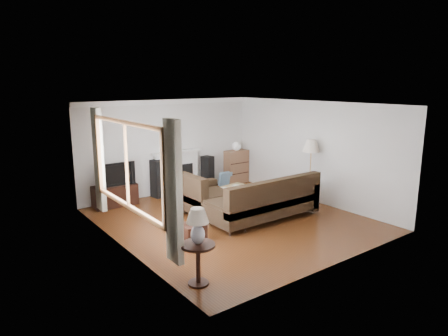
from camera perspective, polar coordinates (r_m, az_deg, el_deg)
room at (r=8.46m, az=1.21°, el=0.65°), size 5.10×5.60×2.54m
window at (r=7.01m, az=-13.76°, el=0.39°), size 0.12×2.74×1.54m
curtain_near at (r=5.73m, az=-7.22°, el=-3.50°), size 0.10×0.35×2.10m
curtain_far at (r=8.45m, az=-17.46°, el=1.11°), size 0.10×0.35×2.10m
fireplace at (r=10.83m, az=-6.77°, el=-0.52°), size 1.40×0.26×1.15m
tv_stand at (r=10.02m, az=-15.30°, el=-3.79°), size 1.03×0.46×0.51m
television at (r=9.89m, az=-15.47°, el=-0.80°), size 0.97×0.13×0.56m
speaker_left at (r=10.48m, az=-9.45°, el=-1.52°), size 0.31×0.35×0.98m
speaker_right at (r=11.27m, az=-2.36°, el=-0.59°), size 0.31×0.35×0.91m
bookshelf at (r=11.84m, az=1.77°, el=0.20°), size 0.71×0.34×0.97m
globe_lamp at (r=11.73m, az=1.79°, el=3.12°), size 0.25×0.25×0.25m
sectional_sofa at (r=8.72m, az=5.58°, el=-4.47°), size 2.79×2.04×0.90m
coffee_table at (r=9.92m, az=1.09°, el=-3.88°), size 1.08×0.70×0.39m
footstool at (r=7.60m, az=-4.45°, el=-9.21°), size 0.44×0.44×0.34m
floor_lamp at (r=9.90m, az=12.20°, el=-0.60°), size 0.47×0.47×1.60m
side_table at (r=6.05m, az=-3.71°, el=-13.54°), size 0.51×0.51×0.64m
table_lamp at (r=5.82m, az=-3.79°, el=-8.34°), size 0.33×0.33×0.53m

